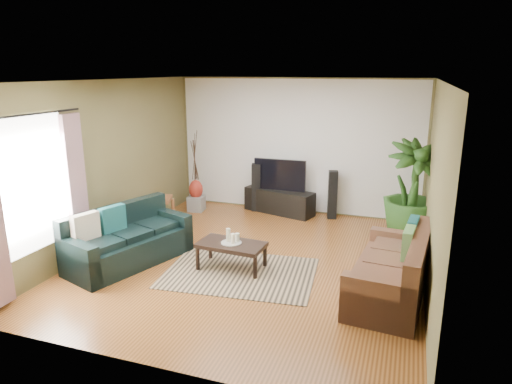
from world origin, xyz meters
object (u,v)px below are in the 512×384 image
at_px(pedestal, 196,203).
at_px(potted_plant, 412,191).
at_px(sofa_right, 390,265).
at_px(tv_stand, 279,201).
at_px(speaker_right, 333,195).
at_px(speaker_left, 256,187).
at_px(vase, 196,189).
at_px(side_table, 158,211).
at_px(sofa_left, 129,236).
at_px(television, 280,175).
at_px(coffee_table, 232,256).

bearing_deg(pedestal, potted_plant, -4.21).
xyz_separation_m(sofa_right, tv_stand, (-2.33, 2.96, -0.18)).
bearing_deg(speaker_right, tv_stand, 165.53).
height_order(speaker_left, vase, speaker_left).
relative_size(speaker_right, vase, 2.38).
bearing_deg(tv_stand, pedestal, -150.15).
bearing_deg(speaker_right, speaker_left, 165.53).
relative_size(potted_plant, pedestal, 5.52).
height_order(tv_stand, vase, vase).
bearing_deg(side_table, potted_plant, 9.04).
relative_size(tv_stand, speaker_left, 1.47).
xyz_separation_m(speaker_right, potted_plant, (1.45, -0.73, 0.39)).
distance_m(sofa_left, side_table, 1.78).
xyz_separation_m(television, side_table, (-1.97, -1.45, -0.54)).
height_order(pedestal, vase, vase).
height_order(sofa_right, tv_stand, sofa_right).
height_order(sofa_left, tv_stand, sofa_left).
height_order(sofa_right, speaker_right, speaker_right).
distance_m(sofa_left, tv_stand, 3.47).
xyz_separation_m(television, vase, (-1.67, -0.42, -0.34)).
relative_size(tv_stand, vase, 3.64).
bearing_deg(coffee_table, sofa_right, 0.83).
xyz_separation_m(coffee_table, speaker_right, (1.00, 2.84, 0.28)).
distance_m(coffee_table, speaker_right, 3.02).
relative_size(sofa_left, tv_stand, 1.30).
bearing_deg(speaker_left, side_table, -150.46).
distance_m(speaker_left, side_table, 2.07).
bearing_deg(speaker_left, sofa_right, -61.37).
bearing_deg(speaker_left, pedestal, -175.24).
bearing_deg(potted_plant, television, 163.85).
xyz_separation_m(sofa_right, side_table, (-4.30, 1.51, -0.16)).
height_order(television, speaker_left, television).
distance_m(speaker_right, pedestal, 2.80).
bearing_deg(tv_stand, potted_plant, -0.51).
xyz_separation_m(television, speaker_left, (-0.50, 0.00, -0.30)).
xyz_separation_m(speaker_right, pedestal, (-2.75, -0.42, -0.32)).
height_order(potted_plant, side_table, potted_plant).
relative_size(television, side_table, 2.03).
xyz_separation_m(speaker_left, side_table, (-1.47, -1.45, -0.23)).
distance_m(sofa_right, television, 3.79).
xyz_separation_m(television, pedestal, (-1.67, -0.42, -0.64)).
bearing_deg(sofa_right, sofa_left, -81.29).
distance_m(tv_stand, potted_plant, 2.71).
distance_m(tv_stand, speaker_right, 1.11).
xyz_separation_m(tv_stand, speaker_right, (1.08, 0.00, 0.23)).
xyz_separation_m(sofa_right, speaker_left, (-2.83, 2.96, 0.07)).
relative_size(potted_plant, vase, 4.32).
height_order(television, vase, television).
height_order(pedestal, side_table, side_table).
bearing_deg(side_table, sofa_left, -73.09).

